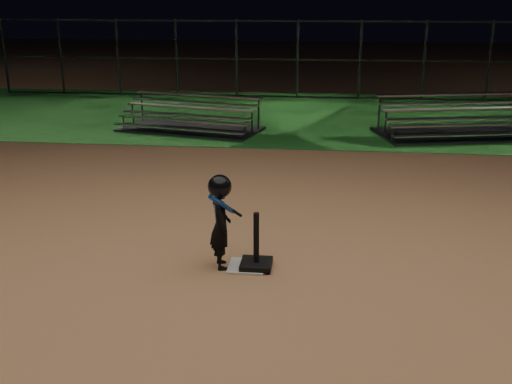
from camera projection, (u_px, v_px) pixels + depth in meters
name	position (u px, v px, depth m)	size (l,w,h in m)	color
ground	(247.00, 267.00, 7.33)	(80.00, 80.00, 0.00)	#B37A51
grass_strip	(292.00, 115.00, 16.77)	(60.00, 8.00, 0.01)	#1C591E
home_plate	(247.00, 266.00, 7.33)	(0.45, 0.45, 0.02)	beige
batting_tee	(256.00, 257.00, 7.27)	(0.38, 0.38, 0.70)	black
child_batter	(220.00, 219.00, 7.16)	(0.45, 0.61, 1.18)	black
bleacher_left	(190.00, 124.00, 14.80)	(3.70, 2.40, 0.83)	#B2B2B7
bleacher_right	(460.00, 128.00, 14.20)	(4.14, 2.68, 0.94)	#B3B3B8
backstop_fence	(298.00, 60.00, 19.21)	(20.08, 0.08, 2.50)	#38383D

